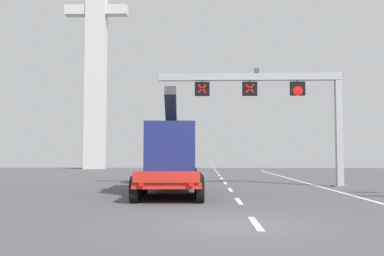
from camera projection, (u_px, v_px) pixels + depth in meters
ground at (238, 224)px, 12.41m from camera, size 112.00×112.00×0.00m
lane_markings at (219, 175)px, 43.35m from camera, size 0.20×76.64×0.01m
edge_line_right at (334, 191)px, 24.21m from camera, size 0.20×63.00×0.01m
overhead_lane_gantry at (276, 95)px, 27.78m from camera, size 11.76×0.90×7.45m
heavy_haul_truck_red at (173, 155)px, 25.50m from camera, size 3.51×14.14×5.30m
bridge_pylon_distant at (96, 38)px, 63.66m from camera, size 9.00×2.00×37.00m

